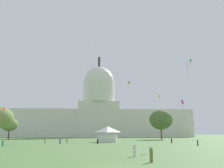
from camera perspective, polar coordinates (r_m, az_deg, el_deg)
name	(u,v)px	position (r m, az deg, el deg)	size (l,w,h in m)	color
capitol_building	(99,113)	(185.66, -3.18, -6.92)	(139.40, 24.28, 62.27)	silver
event_tent	(108,134)	(87.61, -1.00, -11.67)	(7.44, 7.46, 5.50)	white
tree_east_mid	(161,120)	(122.91, 11.41, -8.24)	(13.25, 12.75, 14.32)	brown
tree_west_far	(9,124)	(129.31, -22.97, -8.76)	(8.38, 8.15, 10.35)	#4C3823
person_olive_near_tent	(67,140)	(81.85, -10.56, -12.90)	(0.36, 0.36, 1.72)	olive
person_purple_back_left	(60,141)	(76.22, -12.11, -12.98)	(0.51, 0.51, 1.74)	#703D93
person_olive_near_tree_west	(151,155)	(28.72, 9.21, -16.15)	(0.47, 0.47, 1.73)	olive
person_denim_front_center	(198,143)	(67.14, 19.49, -12.89)	(0.40, 0.40, 1.60)	#3D5684
person_maroon_mid_right	(172,141)	(81.00, 13.83, -12.80)	(0.59, 0.59, 1.71)	maroon
person_white_edge_west	(134,151)	(35.08, 5.30, -15.48)	(0.66, 0.66, 1.60)	silver
person_teal_back_center	(3,143)	(67.37, -24.29, -12.57)	(0.47, 0.47, 1.54)	#1E757A
person_black_mid_center	(98,141)	(74.75, -3.39, -13.32)	(0.49, 0.49, 1.53)	black
person_tan_front_right	(45,141)	(79.57, -15.46, -12.82)	(0.50, 0.50, 1.55)	tan
kite_magenta_low	(182,103)	(86.68, 16.23, -4.27)	(1.17, 0.70, 3.81)	#D1339E
kite_red_low	(4,111)	(60.46, -24.13, -5.85)	(0.48, 1.06, 3.94)	red
kite_lime_mid	(187,67)	(69.90, 17.23, 3.91)	(0.26, 0.98, 4.30)	#8CD133
kite_cyan_mid	(57,94)	(155.54, -12.88, -2.28)	(1.06, 1.22, 3.35)	#33BCDB
kite_yellow_mid	(159,96)	(149.68, 11.01, -2.84)	(1.36, 1.38, 4.07)	yellow
kite_turquoise_low	(126,119)	(160.71, 3.28, -8.19)	(0.56, 0.89, 4.44)	teal
kite_gold_mid	(129,83)	(111.45, 3.97, 0.32)	(1.17, 1.12, 4.53)	gold
kite_green_mid	(190,61)	(108.42, 17.97, 5.23)	(0.95, 0.93, 3.09)	green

